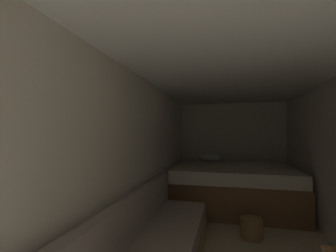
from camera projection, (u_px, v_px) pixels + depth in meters
wall_back at (232, 149)px, 5.32m from camera, size 2.40×0.05×2.08m
wall_left at (140, 162)px, 2.88m from camera, size 0.05×5.57×2.08m
ceiling_slab at (238, 70)px, 2.63m from camera, size 2.40×5.57×0.05m
bed at (233, 186)px, 4.40m from camera, size 2.18×1.72×0.96m
wicker_basket at (251, 228)px, 3.10m from camera, size 0.29×0.29×0.26m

